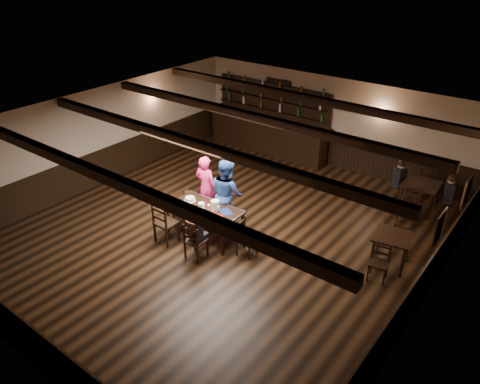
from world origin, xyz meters
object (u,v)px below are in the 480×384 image
Objects in this scene: dining_table at (204,210)px; man_blue at (227,194)px; chair_near_left at (163,221)px; bar_counter at (269,130)px; woman_pink at (206,187)px; cake at (190,199)px; chair_near_right at (193,240)px.

man_blue is at bearing 78.07° from dining_table.
bar_counter is (-1.19, 5.91, 0.15)m from chair_near_left.
man_blue reaches higher than woman_pink.
chair_near_left is 0.56× the size of man_blue.
bar_counter is (-1.86, 4.46, -0.15)m from man_blue.
dining_table is 6.51× the size of cake.
dining_table is 5.39m from bar_counter.
bar_counter is (-1.16, 4.42, -0.09)m from woman_pink.
bar_counter is at bearing 103.78° from cake.
man_blue is 6.43× the size of cake.
cake is at bearing 175.30° from dining_table.
dining_table is 0.49m from cake.
cake is 0.06× the size of bar_counter.
chair_near_left is at bearing -123.69° from dining_table.
dining_table is at bearing -4.70° from cake.
woman_pink is at bearing 97.04° from cake.
woman_pink is 5.95× the size of cake.
cake reaches higher than dining_table.
cake is at bearing 91.92° from woman_pink.
chair_near_right is 0.50× the size of man_blue.
bar_counter reaches higher than man_blue.
man_blue reaches higher than dining_table.
dining_table is at bearing 56.31° from chair_near_left.
woman_pink is (-0.03, 1.49, 0.24)m from chair_near_left.
chair_near_right reaches higher than dining_table.
chair_near_left is 1.51m from woman_pink.
chair_near_left is 0.86m from cake.
woman_pink reaches higher than dining_table.
bar_counter reaches higher than cake.
bar_counter reaches higher than chair_near_right.
woman_pink reaches higher than cake.
dining_table is at bearing 96.04° from man_blue.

